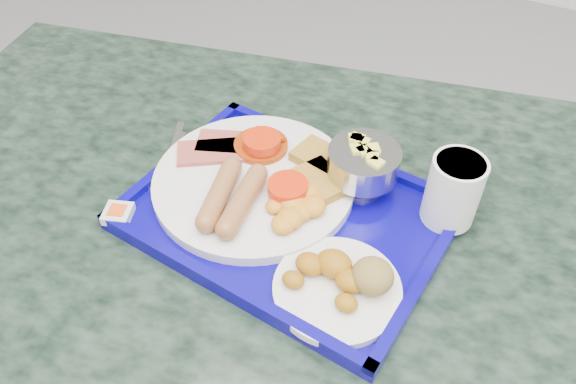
% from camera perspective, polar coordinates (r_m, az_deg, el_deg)
% --- Properties ---
extents(table, '(1.38, 1.08, 0.77)m').
position_cam_1_polar(table, '(0.90, -1.43, -12.41)').
color(table, slate).
rests_on(table, floor).
extents(tray, '(0.42, 0.32, 0.02)m').
position_cam_1_polar(tray, '(0.75, -0.00, -2.44)').
color(tray, '#090281').
rests_on(tray, table).
extents(main_plate, '(0.28, 0.28, 0.04)m').
position_cam_1_polar(main_plate, '(0.77, -2.85, 1.10)').
color(main_plate, white).
rests_on(main_plate, tray).
extents(bread_plate, '(0.15, 0.15, 0.05)m').
position_cam_1_polar(bread_plate, '(0.66, 5.53, -9.09)').
color(bread_plate, white).
rests_on(bread_plate, tray).
extents(fruit_bowl, '(0.10, 0.10, 0.07)m').
position_cam_1_polar(fruit_bowl, '(0.76, 7.68, 2.97)').
color(fruit_bowl, '#B0B0B2').
rests_on(fruit_bowl, tray).
extents(juice_cup, '(0.07, 0.07, 0.10)m').
position_cam_1_polar(juice_cup, '(0.73, 16.49, 0.31)').
color(juice_cup, white).
rests_on(juice_cup, tray).
extents(spoon, '(0.06, 0.16, 0.01)m').
position_cam_1_polar(spoon, '(0.86, -9.03, 5.34)').
color(spoon, '#B0B0B2').
rests_on(spoon, tray).
extents(knife, '(0.08, 0.15, 0.00)m').
position_cam_1_polar(knife, '(0.84, -11.67, 3.60)').
color(knife, '#B0B0B2').
rests_on(knife, tray).
extents(jam_packet, '(0.05, 0.05, 0.01)m').
position_cam_1_polar(jam_packet, '(0.77, -16.89, -2.10)').
color(jam_packet, silver).
rests_on(jam_packet, tray).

